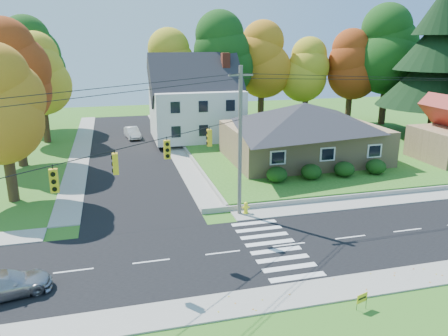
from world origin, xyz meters
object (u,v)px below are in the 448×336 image
Objects in this scene: ranch_house at (303,130)px; silver_sedan at (5,284)px; fire_hydrant at (246,208)px; white_car at (132,133)px.

ranch_house is 3.53× the size of silver_sedan.
silver_sedan is at bearing -142.41° from ranch_house.
fire_hydrant is (-9.04, -10.85, -2.85)m from ranch_house.
fire_hydrant is at bearing -76.63° from silver_sedan.
white_car reaches higher than silver_sedan.
ranch_house is 16.60× the size of fire_hydrant.
silver_sedan is at bearing -110.79° from white_car.
fire_hydrant is at bearing -129.82° from ranch_house.
ranch_house reaches higher than fire_hydrant.
white_car is at bearing -25.63° from silver_sedan.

